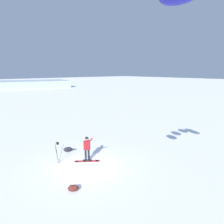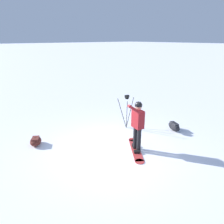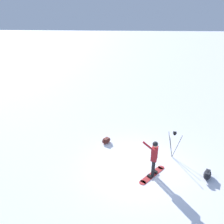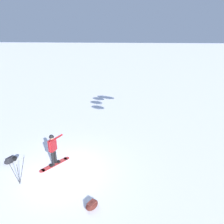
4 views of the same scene
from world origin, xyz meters
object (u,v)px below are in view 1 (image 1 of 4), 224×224
object	(u,v)px
snowboarder	(87,146)
camera_tripod	(58,148)
gear_bag_large	(68,149)
snowboard	(87,161)
gear_bag_small	(73,188)

from	to	relation	value
snowboarder	camera_tripod	bearing A→B (deg)	146.89
snowboarder	gear_bag_large	size ratio (longest dim) A/B	2.37
snowboarder	snowboard	size ratio (longest dim) A/B	1.20
snowboarder	camera_tripod	size ratio (longest dim) A/B	1.23
snowboarder	camera_tripod	distance (m)	1.92
camera_tripod	snowboarder	bearing A→B (deg)	-33.11
snowboard	gear_bag_large	size ratio (longest dim) A/B	1.97
camera_tripod	gear_bag_large	bearing A→B (deg)	42.55
snowboarder	gear_bag_small	world-z (taller)	snowboarder
snowboard	gear_bag_small	size ratio (longest dim) A/B	2.15
snowboarder	snowboard	xyz separation A→B (m)	(-0.02, -0.01, -1.06)
snowboard	gear_bag_large	distance (m)	2.43
camera_tripod	gear_bag_small	size ratio (longest dim) A/B	2.11
camera_tripod	gear_bag_small	xyz separation A→B (m)	(-1.00, -3.58, -0.87)
gear_bag_large	camera_tripod	bearing A→B (deg)	-137.45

